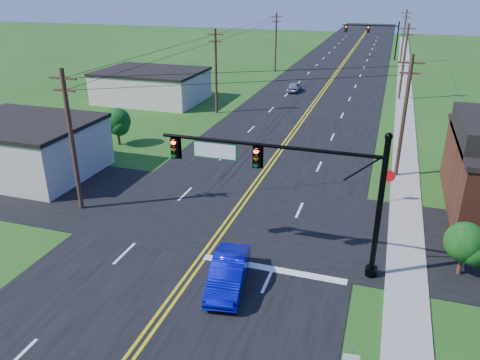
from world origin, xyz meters
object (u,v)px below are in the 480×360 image
(signal_mast_far, at_px, (373,34))
(stop_sign, at_px, (389,179))
(blue_car, at_px, (228,274))
(signal_mast_main, at_px, (287,178))

(signal_mast_far, relative_size, stop_sign, 4.73)
(signal_mast_far, distance_m, blue_car, 75.17)
(signal_mast_main, distance_m, signal_mast_far, 72.00)
(blue_car, bearing_deg, signal_mast_main, 47.01)
(signal_mast_main, relative_size, signal_mast_far, 1.03)
(stop_sign, bearing_deg, signal_mast_main, -113.24)
(signal_mast_far, bearing_deg, stop_sign, -85.65)
(signal_mast_main, relative_size, stop_sign, 4.87)
(signal_mast_main, height_order, stop_sign, signal_mast_main)
(signal_mast_main, distance_m, blue_car, 5.42)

